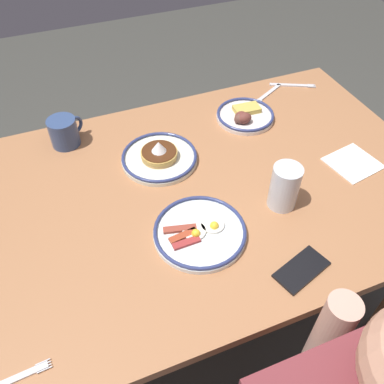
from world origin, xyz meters
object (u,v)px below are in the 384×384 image
at_px(fork_near, 293,85).
at_px(fork_far, 5,383).
at_px(plate_center_pancakes, 159,157).
at_px(butter_knife, 264,97).
at_px(plate_far_companion, 200,232).
at_px(coffee_mug, 64,132).
at_px(drinking_glass, 284,189).
at_px(cell_phone, 302,270).
at_px(plate_near_main, 245,115).
at_px(paper_napkin, 353,163).

bearing_deg(fork_near, fork_far, 33.61).
distance_m(plate_center_pancakes, butter_knife, 0.53).
bearing_deg(plate_far_companion, coffee_mug, -63.03).
distance_m(drinking_glass, cell_phone, 0.24).
bearing_deg(plate_far_companion, plate_near_main, -129.41).
distance_m(plate_near_main, coffee_mug, 0.63).
bearing_deg(fork_far, paper_napkin, -164.85).
height_order(plate_far_companion, coffee_mug, coffee_mug).
relative_size(plate_center_pancakes, butter_knife, 1.17).
height_order(cell_phone, fork_far, cell_phone).
bearing_deg(plate_far_companion, cell_phone, 134.41).
relative_size(plate_near_main, fork_near, 1.22).
relative_size(plate_near_main, fork_far, 1.07).
distance_m(cell_phone, fork_far, 0.72).
xyz_separation_m(plate_center_pancakes, plate_far_companion, (-0.01, 0.33, -0.00)).
bearing_deg(plate_center_pancakes, butter_knife, -158.01).
xyz_separation_m(fork_near, fork_far, (1.15, 0.77, -0.00)).
height_order(plate_center_pancakes, drinking_glass, drinking_glass).
xyz_separation_m(plate_near_main, fork_near, (-0.28, -0.13, -0.01)).
bearing_deg(plate_near_main, plate_far_companion, 50.59).
relative_size(coffee_mug, cell_phone, 0.82).
bearing_deg(drinking_glass, paper_napkin, -167.84).
distance_m(coffee_mug, paper_napkin, 0.95).
bearing_deg(coffee_mug, plate_center_pancakes, 142.91).
xyz_separation_m(drinking_glass, paper_napkin, (-0.30, -0.07, -0.06)).
relative_size(coffee_mug, paper_napkin, 0.79).
bearing_deg(butter_knife, fork_far, 36.20).
bearing_deg(drinking_glass, butter_knife, -113.49).
bearing_deg(plate_center_pancakes, fork_near, -160.29).
bearing_deg(cell_phone, butter_knife, -129.32).
bearing_deg(fork_far, plate_near_main, -143.83).
distance_m(cell_phone, paper_napkin, 0.47).
bearing_deg(cell_phone, fork_far, -16.85).
bearing_deg(paper_napkin, drinking_glass, 12.16).
bearing_deg(fork_near, plate_near_main, 24.59).
xyz_separation_m(coffee_mug, fork_far, (0.25, 0.74, -0.05)).
distance_m(plate_near_main, fork_near, 0.31).
relative_size(fork_near, fork_far, 0.88).
distance_m(coffee_mug, butter_knife, 0.75).
height_order(plate_near_main, paper_napkin, plate_near_main).
bearing_deg(plate_center_pancakes, plate_near_main, -164.34).
bearing_deg(drinking_glass, cell_phone, 72.71).
bearing_deg(plate_far_companion, paper_napkin, -171.50).
distance_m(plate_far_companion, coffee_mug, 0.59).
distance_m(plate_center_pancakes, fork_far, 0.74).
relative_size(fork_near, butter_knife, 0.82).
xyz_separation_m(drinking_glass, fork_near, (-0.37, -0.54, -0.06)).
xyz_separation_m(plate_near_main, plate_far_companion, (0.35, 0.43, -0.00)).
bearing_deg(plate_center_pancakes, cell_phone, 110.84).
distance_m(plate_far_companion, cell_phone, 0.28).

